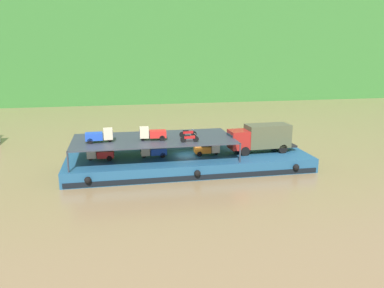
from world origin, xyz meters
TOP-DOWN VIEW (x-y plane):
  - ground_plane at (0.00, 0.00)m, footprint 400.00×400.00m
  - hillside_far_bank at (0.00, 66.77)m, footprint 138.04×34.40m
  - cargo_barge at (0.00, -0.02)m, footprint 26.04×9.14m
  - covered_lorry at (8.04, -0.40)m, footprint 7.92×2.56m
  - cargo_rack at (-3.80, 0.00)m, footprint 16.84×7.82m
  - mini_truck_lower_stern at (-9.39, -0.15)m, footprint 2.78×1.27m
  - mini_truck_lower_aft at (-3.90, -0.11)m, footprint 2.80×1.30m
  - mini_truck_lower_mid at (1.98, -0.32)m, footprint 2.76×1.23m
  - mini_truck_upper_stern at (-9.29, -0.59)m, footprint 2.78×1.27m
  - mini_truck_upper_mid at (-3.96, -0.63)m, footprint 2.79×1.28m
  - motorcycle_upper_port at (-0.38, -2.35)m, footprint 1.90×0.55m
  - motorcycle_upper_centre at (-0.11, -0.00)m, footprint 1.90×0.55m

SIDE VIEW (x-z plane):
  - ground_plane at x=0.00m, z-range 0.00..0.00m
  - cargo_barge at x=0.00m, z-range 0.00..1.50m
  - mini_truck_lower_stern at x=-9.39m, z-range 1.50..2.88m
  - mini_truck_lower_aft at x=-3.90m, z-range 1.50..2.88m
  - mini_truck_lower_mid at x=1.98m, z-range 1.50..2.88m
  - covered_lorry at x=8.04m, z-range 1.64..4.74m
  - cargo_rack at x=-3.80m, z-range 2.44..4.44m
  - motorcycle_upper_port at x=-0.38m, z-range 3.50..4.37m
  - motorcycle_upper_centre at x=-0.11m, z-range 3.50..4.37m
  - mini_truck_upper_stern at x=-9.29m, z-range 3.50..4.88m
  - mini_truck_upper_mid at x=-3.96m, z-range 3.50..4.88m
  - hillside_far_bank at x=0.00m, z-range 2.20..37.02m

